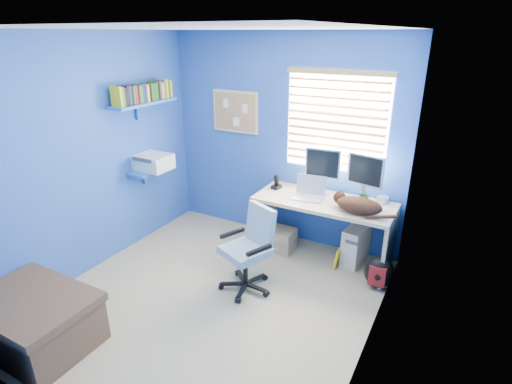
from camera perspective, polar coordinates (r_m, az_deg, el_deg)
The scene contains 23 objects.
floor at distance 4.14m, azimuth -6.34°, elevation -14.94°, with size 3.00×3.20×0.00m, color tan.
ceiling at distance 3.32m, azimuth -8.26°, elevation 22.15°, with size 3.00×3.20×0.00m, color white.
wall_back at distance 4.87m, azimuth 3.82°, elevation 7.26°, with size 3.00×0.01×2.50m, color #3051A8.
wall_front at distance 2.55m, azimuth -28.66°, elevation -9.69°, with size 3.00×0.01×2.50m, color #3051A8.
wall_left at distance 4.55m, azimuth -22.85°, elevation 4.53°, with size 0.01×3.20×2.50m, color #3051A8.
wall_right at distance 2.98m, azimuth 17.10°, elevation -3.33°, with size 0.01×3.20×2.50m, color #3051A8.
desk at distance 4.64m, azimuth 9.45°, elevation -5.39°, with size 1.54×0.65×0.74m, color tan.
laptop at distance 4.48m, azimuth 7.53°, elevation 0.43°, with size 0.33×0.26×0.22m, color silver.
monitor_left at distance 4.58m, azimuth 9.53°, elevation 2.93°, with size 0.40×0.12×0.54m, color silver.
monitor_right at distance 4.44m, azimuth 15.30°, elevation 1.85°, with size 0.40×0.12×0.54m, color silver.
phone at distance 4.73m, azimuth 2.94°, elevation 1.47°, with size 0.09×0.11×0.17m, color black.
mug at distance 4.46m, azimuth 15.12°, elevation -1.07°, with size 0.10×0.09×0.10m, color #225C1C.
cd_spindle at distance 4.56m, azimuth 17.63°, elevation -1.05°, with size 0.13×0.13×0.07m, color silver.
cat at distance 4.22m, azimuth 14.53°, elevation -1.88°, with size 0.47×0.25×0.17m, color black.
tower_pc at distance 4.72m, azimuth 14.08°, elevation -7.26°, with size 0.19×0.44×0.45m, color beige.
drawer_boxes at distance 4.90m, azimuth 3.41°, elevation -6.70°, with size 0.35×0.28×0.27m, color tan.
yellow_book at distance 4.64m, azimuth 11.61°, elevation -9.13°, with size 0.03×0.17×0.24m, color yellow.
backpack at distance 4.37m, azimuth 17.17°, elevation -10.87°, with size 0.30×0.23×0.36m, color black.
bed_corner at distance 3.96m, azimuth -28.99°, elevation -15.80°, with size 0.95×0.68×0.46m, color #4C3121.
office_chair at distance 4.11m, azimuth -1.02°, elevation -9.58°, with size 0.66×0.66×0.87m.
window_blinds at distance 4.54m, azimuth 11.30°, elevation 9.73°, with size 1.15×0.05×1.10m.
corkboard at distance 5.08m, azimuth -2.98°, elevation 11.37°, with size 0.64×0.02×0.52m.
wall_shelves at distance 4.88m, azimuth -15.29°, elevation 8.81°, with size 0.42×0.90×1.05m.
Camera 1 is at (1.96, -2.68, 2.47)m, focal length 28.00 mm.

